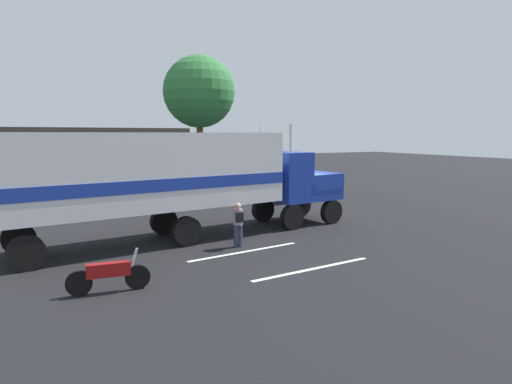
{
  "coord_description": "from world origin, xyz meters",
  "views": [
    {
      "loc": [
        -10.78,
        -16.82,
        4.1
      ],
      "look_at": [
        -2.23,
        -0.25,
        1.6
      ],
      "focal_mm": 30.5,
      "sensor_mm": 36.0,
      "label": 1
    }
  ],
  "objects_px": {
    "semi_truck": "(176,175)",
    "tree_center": "(199,92)",
    "person_bystander": "(238,223)",
    "motorcycle": "(109,274)",
    "parked_car": "(37,189)"
  },
  "relations": [
    {
      "from": "semi_truck",
      "to": "parked_car",
      "type": "xyz_separation_m",
      "value": [
        -4.73,
        12.96,
        -1.72
      ]
    },
    {
      "from": "person_bystander",
      "to": "parked_car",
      "type": "xyz_separation_m",
      "value": [
        -6.37,
        15.08,
        -0.09
      ]
    },
    {
      "from": "motorcycle",
      "to": "tree_center",
      "type": "xyz_separation_m",
      "value": [
        8.56,
        16.51,
        6.36
      ]
    },
    {
      "from": "person_bystander",
      "to": "parked_car",
      "type": "height_order",
      "value": "person_bystander"
    },
    {
      "from": "person_bystander",
      "to": "tree_center",
      "type": "height_order",
      "value": "tree_center"
    },
    {
      "from": "semi_truck",
      "to": "tree_center",
      "type": "height_order",
      "value": "tree_center"
    },
    {
      "from": "semi_truck",
      "to": "parked_car",
      "type": "relative_size",
      "value": 3.03
    },
    {
      "from": "semi_truck",
      "to": "motorcycle",
      "type": "xyz_separation_m",
      "value": [
        -3.28,
        -4.73,
        -2.04
      ]
    },
    {
      "from": "person_bystander",
      "to": "motorcycle",
      "type": "distance_m",
      "value": 5.58
    },
    {
      "from": "semi_truck",
      "to": "motorcycle",
      "type": "distance_m",
      "value": 6.1
    },
    {
      "from": "semi_truck",
      "to": "person_bystander",
      "type": "xyz_separation_m",
      "value": [
        1.64,
        -2.12,
        -1.63
      ]
    },
    {
      "from": "person_bystander",
      "to": "tree_center",
      "type": "bearing_deg",
      "value": 75.32
    },
    {
      "from": "parked_car",
      "to": "motorcycle",
      "type": "relative_size",
      "value": 2.25
    },
    {
      "from": "semi_truck",
      "to": "person_bystander",
      "type": "relative_size",
      "value": 8.81
    },
    {
      "from": "tree_center",
      "to": "motorcycle",
      "type": "bearing_deg",
      "value": -117.4
    }
  ]
}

